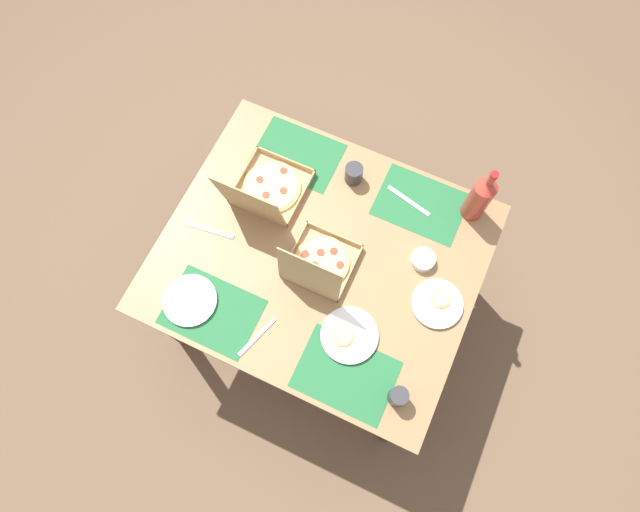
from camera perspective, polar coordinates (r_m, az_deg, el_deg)
ground_plane at (r=2.83m, az=-0.00°, el=-5.14°), size 6.00×6.00×0.00m
dining_table at (r=2.21m, az=-0.00°, el=-0.99°), size 1.26×1.07×0.76m
placemat_near_left at (r=2.23m, az=10.88°, el=5.57°), size 0.36×0.26×0.00m
placemat_near_right at (r=2.30m, az=-2.45°, el=11.05°), size 0.36×0.26×0.00m
placemat_far_left at (r=2.00m, az=2.84°, el=-12.74°), size 0.36×0.26×0.00m
placemat_far_right at (r=2.08m, az=-11.68°, el=-5.96°), size 0.36×0.26×0.00m
pizza_box_center at (r=2.17m, az=-5.75°, el=7.16°), size 0.28×0.32×0.31m
pizza_box_corner_right at (r=2.04m, az=-0.08°, el=-0.94°), size 0.25×0.25×0.29m
plate_near_right at (r=2.10m, az=-13.97°, el=-4.73°), size 0.21×0.21×0.02m
plate_middle at (r=2.01m, az=3.14°, el=-8.62°), size 0.22×0.22×0.03m
plate_far_right at (r=2.08m, az=12.67°, el=-5.04°), size 0.20×0.20×0.03m
soda_bottle at (r=2.15m, az=17.02°, el=6.13°), size 0.09×0.09×0.32m
cup_clear_right at (r=1.96m, az=8.49°, el=-14.89°), size 0.07×0.07×0.10m
cup_dark at (r=2.21m, az=3.69°, el=8.94°), size 0.08×0.08×0.09m
condiment_bowl at (r=2.11m, az=11.15°, el=-0.39°), size 0.10×0.10×0.04m
fork_by_far_left at (r=2.03m, az=-6.89°, el=-8.75°), size 0.08×0.19×0.00m
knife_by_near_left at (r=2.22m, az=9.63°, el=5.95°), size 0.21×0.07×0.00m
knife_by_far_right at (r=2.19m, az=-11.95°, el=2.81°), size 0.21×0.04×0.00m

